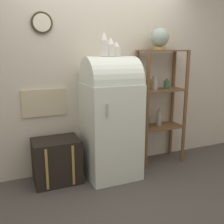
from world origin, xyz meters
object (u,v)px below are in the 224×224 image
at_px(suitcase_trunk, 57,161).
at_px(vase_left, 104,45).
at_px(globe, 160,38).
at_px(vase_right, 116,49).
at_px(refrigerator, 111,115).
at_px(vase_center, 111,47).

xyz_separation_m(suitcase_trunk, vase_left, (0.62, -0.07, 1.40)).
relative_size(globe, vase_right, 1.65).
distance_m(refrigerator, vase_left, 0.87).
bearing_deg(vase_right, suitcase_trunk, 175.45).
distance_m(globe, vase_right, 0.71).
distance_m(suitcase_trunk, vase_left, 1.53).
relative_size(refrigerator, vase_right, 8.85).
relative_size(refrigerator, vase_center, 6.91).
xyz_separation_m(suitcase_trunk, globe, (1.47, 0.05, 1.50)).
xyz_separation_m(refrigerator, suitcase_trunk, (-0.70, 0.08, -0.53)).
relative_size(suitcase_trunk, globe, 1.97).
bearing_deg(suitcase_trunk, vase_right, -4.55).
height_order(suitcase_trunk, vase_center, vase_center).
height_order(suitcase_trunk, globe, globe).
bearing_deg(vase_center, vase_left, -174.07).
bearing_deg(suitcase_trunk, refrigerator, -6.21).
xyz_separation_m(vase_left, vase_center, (0.09, 0.01, -0.03)).
bearing_deg(vase_right, globe, 9.15).
relative_size(refrigerator, vase_left, 5.37).
relative_size(suitcase_trunk, vase_left, 1.97).
height_order(refrigerator, vase_center, vase_center).
xyz_separation_m(globe, vase_right, (-0.69, -0.11, -0.15)).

